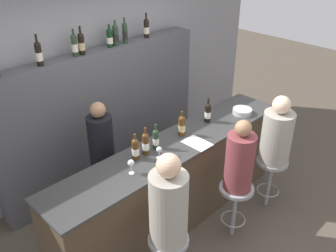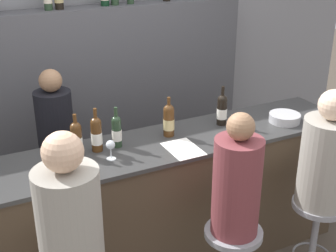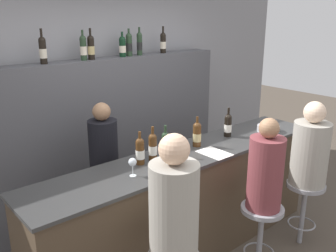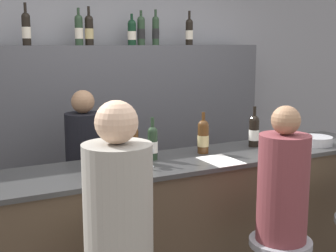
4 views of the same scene
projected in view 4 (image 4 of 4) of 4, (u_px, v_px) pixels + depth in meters
name	position (u px, v px, depth m)	size (l,w,h in m)	color
wall_back	(106.00, 101.00, 4.49)	(6.40, 0.05, 2.60)	gray
bar_counter	(185.00, 233.00, 3.29)	(3.20, 0.61, 1.07)	#473828
back_bar_cabinet	(116.00, 145.00, 4.36)	(3.00, 0.28, 1.83)	#4C4C51
wine_bottle_counter_0	(113.00, 146.00, 3.02)	(0.08, 0.08, 0.29)	#4C2D14
wine_bottle_counter_1	(133.00, 144.00, 3.08)	(0.08, 0.08, 0.31)	#4C2D14
wine_bottle_counter_2	(153.00, 143.00, 3.15)	(0.07, 0.07, 0.29)	#233823
wine_bottle_counter_3	(203.00, 136.00, 3.34)	(0.08, 0.08, 0.30)	#4C2D14
wine_bottle_counter_4	(254.00, 131.00, 3.54)	(0.08, 0.08, 0.31)	black
wine_bottle_backbar_1	(26.00, 28.00, 3.82)	(0.07, 0.07, 0.34)	black
wine_bottle_backbar_2	(79.00, 30.00, 4.03)	(0.07, 0.07, 0.32)	#233823
wine_bottle_backbar_3	(89.00, 30.00, 4.07)	(0.08, 0.08, 0.33)	black
wine_bottle_backbar_4	(132.00, 32.00, 4.26)	(0.08, 0.08, 0.28)	black
wine_bottle_backbar_5	(141.00, 30.00, 4.30)	(0.07, 0.07, 0.31)	#233823
wine_bottle_backbar_6	(156.00, 30.00, 4.37)	(0.07, 0.07, 0.33)	#233823
wine_bottle_backbar_7	(189.00, 31.00, 4.54)	(0.07, 0.07, 0.33)	black
wine_glass_0	(93.00, 156.00, 2.79)	(0.07, 0.07, 0.15)	silver
wine_glass_1	(149.00, 152.00, 2.97)	(0.06, 0.06, 0.13)	silver
metal_bowl	(316.00, 141.00, 3.62)	(0.24, 0.24, 0.07)	#B7B7BC
tasting_menu	(221.00, 161.00, 3.13)	(0.21, 0.30, 0.00)	white
guest_seated_left	(118.00, 205.00, 2.28)	(0.34, 0.34, 0.91)	gray
guest_seated_middle	(283.00, 183.00, 2.77)	(0.30, 0.30, 0.82)	brown
bartender	(86.00, 193.00, 3.64)	(0.29, 0.29, 1.51)	black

